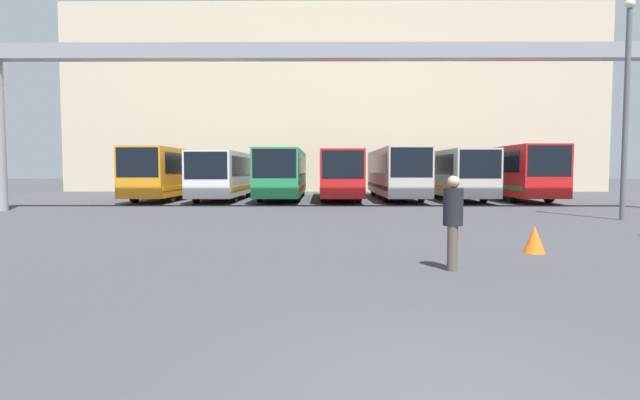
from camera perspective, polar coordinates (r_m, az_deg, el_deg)
building_backdrop at (r=49.90m, az=1.59°, el=10.69°), size 47.66×12.00×16.33m
overhead_gantry at (r=23.72m, az=3.01°, el=14.62°), size 32.99×0.80×7.68m
bus_slot_0 at (r=33.56m, az=-16.96°, el=3.22°), size 2.51×10.72×3.22m
bus_slot_1 at (r=32.42m, az=-10.86°, el=3.08°), size 2.57×10.24×2.99m
bus_slot_2 at (r=32.84m, az=-4.23°, el=3.29°), size 2.60×12.11×3.14m
bus_slot_3 at (r=32.70m, az=2.21°, el=3.22°), size 2.49×11.99×3.07m
bus_slot_4 at (r=33.20m, az=8.56°, el=3.33°), size 2.49×12.35×3.22m
bus_slot_5 at (r=33.79m, az=14.79°, el=3.14°), size 2.46×12.07×3.10m
bus_slot_6 at (r=34.43m, az=20.94°, el=3.24°), size 2.59×11.10×3.33m
pedestrian_near_left at (r=9.96m, az=14.95°, el=-2.25°), size 0.38×0.38×1.83m
traffic_cone at (r=12.67m, az=23.30°, el=-4.16°), size 0.49×0.49×0.64m
lamp_post at (r=22.55m, az=31.61°, el=9.57°), size 0.36×0.36×8.33m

